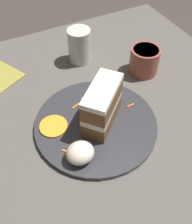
{
  "coord_description": "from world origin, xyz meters",
  "views": [
    {
      "loc": [
        0.18,
        0.39,
        0.54
      ],
      "look_at": [
        -0.0,
        0.03,
        0.08
      ],
      "focal_mm": 42.0,
      "sensor_mm": 36.0,
      "label": 1
    }
  ],
  "objects_px": {
    "drinking_glass": "(80,48)",
    "coffee_mug": "(144,60)",
    "plate": "(96,124)",
    "cream_dollop": "(80,153)",
    "orange_garnish": "(54,127)",
    "cake_slice": "(102,105)"
  },
  "relations": [
    {
      "from": "drinking_glass",
      "to": "coffee_mug",
      "type": "distance_m",
      "value": 0.2
    },
    {
      "from": "plate",
      "to": "cream_dollop",
      "type": "distance_m",
      "value": 0.11
    },
    {
      "from": "orange_garnish",
      "to": "coffee_mug",
      "type": "bearing_deg",
      "value": -163.94
    },
    {
      "from": "coffee_mug",
      "to": "orange_garnish",
      "type": "bearing_deg",
      "value": 16.06
    },
    {
      "from": "cake_slice",
      "to": "orange_garnish",
      "type": "height_order",
      "value": "cake_slice"
    },
    {
      "from": "cake_slice",
      "to": "drinking_glass",
      "type": "height_order",
      "value": "cake_slice"
    },
    {
      "from": "plate",
      "to": "coffee_mug",
      "type": "relative_size",
      "value": 3.53
    },
    {
      "from": "orange_garnish",
      "to": "coffee_mug",
      "type": "relative_size",
      "value": 0.8
    },
    {
      "from": "drinking_glass",
      "to": "orange_garnish",
      "type": "bearing_deg",
      "value": 52.7
    },
    {
      "from": "orange_garnish",
      "to": "cream_dollop",
      "type": "bearing_deg",
      "value": 101.27
    },
    {
      "from": "cake_slice",
      "to": "orange_garnish",
      "type": "distance_m",
      "value": 0.13
    },
    {
      "from": "plate",
      "to": "cake_slice",
      "type": "bearing_deg",
      "value": 177.08
    },
    {
      "from": "cake_slice",
      "to": "orange_garnish",
      "type": "bearing_deg",
      "value": -147.93
    },
    {
      "from": "cake_slice",
      "to": "drinking_glass",
      "type": "bearing_deg",
      "value": 125.12
    },
    {
      "from": "cake_slice",
      "to": "cream_dollop",
      "type": "bearing_deg",
      "value": -92.66
    },
    {
      "from": "cake_slice",
      "to": "cream_dollop",
      "type": "xyz_separation_m",
      "value": [
        0.09,
        0.07,
        -0.03
      ]
    },
    {
      "from": "plate",
      "to": "orange_garnish",
      "type": "height_order",
      "value": "orange_garnish"
    },
    {
      "from": "cream_dollop",
      "to": "coffee_mug",
      "type": "bearing_deg",
      "value": -146.07
    },
    {
      "from": "drinking_glass",
      "to": "coffee_mug",
      "type": "relative_size",
      "value": 1.23
    },
    {
      "from": "cream_dollop",
      "to": "cake_slice",
      "type": "bearing_deg",
      "value": -140.68
    },
    {
      "from": "cream_dollop",
      "to": "coffee_mug",
      "type": "relative_size",
      "value": 0.73
    },
    {
      "from": "plate",
      "to": "cake_slice",
      "type": "relative_size",
      "value": 2.26
    }
  ]
}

